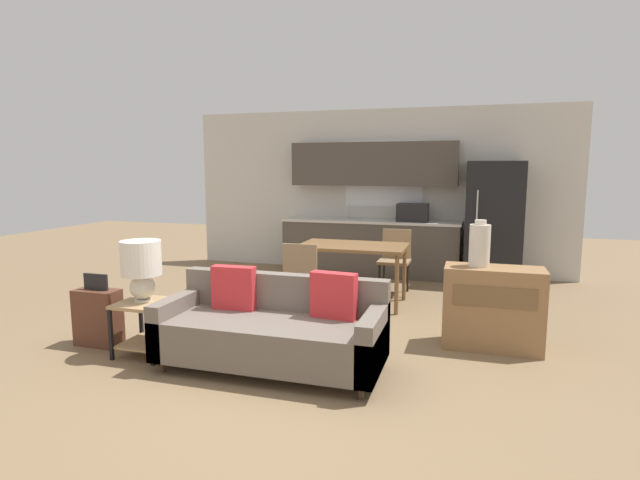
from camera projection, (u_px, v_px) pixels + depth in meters
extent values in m
plane|color=#7F6647|center=(269.00, 376.00, 4.20)|extent=(20.00, 20.00, 0.00)
cube|color=silver|center=(375.00, 191.00, 8.39)|extent=(6.40, 0.06, 2.70)
cube|color=white|center=(384.00, 174.00, 8.27)|extent=(1.29, 0.01, 1.07)
cube|color=#4C443D|center=(370.00, 248.00, 8.20)|extent=(2.85, 0.62, 0.86)
cube|color=silver|center=(371.00, 221.00, 8.14)|extent=(2.88, 0.65, 0.04)
cube|color=#B2B5B7|center=(346.00, 219.00, 8.20)|extent=(0.48, 0.36, 0.01)
cylinder|color=#B7BABC|center=(349.00, 211.00, 8.34)|extent=(0.02, 0.02, 0.24)
cube|color=#4C443D|center=(373.00, 164.00, 8.14)|extent=(2.71, 0.34, 0.70)
cube|color=black|center=(413.00, 213.00, 7.87)|extent=(0.48, 0.36, 0.28)
cube|color=black|center=(493.00, 223.00, 7.51)|extent=(0.81, 0.74, 1.84)
cylinder|color=silver|center=(477.00, 219.00, 7.20)|extent=(0.02, 0.02, 0.83)
cube|color=brown|center=(353.00, 246.00, 6.36)|extent=(1.35, 0.81, 0.04)
cylinder|color=brown|center=(299.00, 278.00, 6.26)|extent=(0.05, 0.05, 0.73)
cylinder|color=brown|center=(397.00, 285.00, 5.91)|extent=(0.05, 0.05, 0.73)
cylinder|color=brown|center=(315.00, 268.00, 6.91)|extent=(0.05, 0.05, 0.73)
cylinder|color=brown|center=(404.00, 273.00, 6.56)|extent=(0.05, 0.05, 0.73)
cylinder|color=#3D2D1E|center=(162.00, 366.00, 4.27)|extent=(0.05, 0.05, 0.10)
cylinder|color=#3D2D1E|center=(361.00, 393.00, 3.77)|extent=(0.05, 0.05, 0.10)
cylinder|color=#3D2D1E|center=(201.00, 342.00, 4.88)|extent=(0.05, 0.05, 0.10)
cylinder|color=#3D2D1E|center=(377.00, 362.00, 4.38)|extent=(0.05, 0.05, 0.10)
cube|color=#6B6056|center=(270.00, 339.00, 4.29)|extent=(1.94, 0.80, 0.35)
cube|color=#6B6056|center=(284.00, 310.00, 4.58)|extent=(1.94, 0.14, 0.68)
cube|color=#6B6056|center=(179.00, 322.00, 4.54)|extent=(0.14, 0.80, 0.49)
cube|color=#6B6056|center=(374.00, 342.00, 4.02)|extent=(0.14, 0.80, 0.49)
cube|color=red|center=(234.00, 288.00, 4.56)|extent=(0.41, 0.14, 0.40)
cube|color=red|center=(334.00, 295.00, 4.28)|extent=(0.41, 0.16, 0.40)
cube|color=tan|center=(145.00, 303.00, 4.62)|extent=(0.48, 0.48, 0.03)
cube|color=tan|center=(147.00, 343.00, 4.68)|extent=(0.43, 0.43, 0.02)
cube|color=black|center=(111.00, 335.00, 4.52)|extent=(0.03, 0.03, 0.48)
cube|color=black|center=(152.00, 340.00, 4.39)|extent=(0.03, 0.03, 0.48)
cube|color=black|center=(141.00, 321.00, 4.93)|extent=(0.03, 0.03, 0.48)
cube|color=black|center=(180.00, 325.00, 4.80)|extent=(0.03, 0.03, 0.48)
cylinder|color=silver|center=(143.00, 300.00, 4.64)|extent=(0.16, 0.16, 0.02)
sphere|color=silver|center=(143.00, 287.00, 4.63)|extent=(0.23, 0.23, 0.23)
cylinder|color=white|center=(141.00, 258.00, 4.59)|extent=(0.36, 0.36, 0.32)
cube|color=olive|center=(493.00, 308.00, 4.80)|extent=(0.92, 0.41, 0.80)
cube|color=brown|center=(494.00, 297.00, 4.58)|extent=(0.74, 0.01, 0.19)
cylinder|color=beige|center=(480.00, 245.00, 4.78)|extent=(0.20, 0.20, 0.40)
cylinder|color=beige|center=(481.00, 222.00, 4.75)|extent=(0.11, 0.11, 0.04)
cube|color=#997A56|center=(394.00, 262.00, 6.90)|extent=(0.42, 0.42, 0.04)
cube|color=#997A56|center=(397.00, 243.00, 7.05)|extent=(0.40, 0.03, 0.41)
cylinder|color=black|center=(379.00, 280.00, 6.82)|extent=(0.03, 0.03, 0.43)
cylinder|color=black|center=(404.00, 282.00, 6.72)|extent=(0.03, 0.03, 0.43)
cylinder|color=black|center=(384.00, 275.00, 7.14)|extent=(0.03, 0.03, 0.43)
cylinder|color=black|center=(408.00, 277.00, 7.04)|extent=(0.03, 0.03, 0.43)
cube|color=#997A56|center=(304.00, 277.00, 5.89)|extent=(0.45, 0.45, 0.04)
cube|color=#997A56|center=(300.00, 262.00, 5.67)|extent=(0.40, 0.06, 0.41)
cylinder|color=black|center=(321.00, 294.00, 6.06)|extent=(0.03, 0.03, 0.43)
cylinder|color=black|center=(294.00, 293.00, 6.13)|extent=(0.03, 0.03, 0.43)
cylinder|color=black|center=(315.00, 301.00, 5.73)|extent=(0.03, 0.03, 0.43)
cylinder|color=black|center=(286.00, 300.00, 5.80)|extent=(0.03, 0.03, 0.43)
cube|color=brown|center=(98.00, 317.00, 4.90)|extent=(0.44, 0.22, 0.56)
cube|color=black|center=(96.00, 282.00, 4.85)|extent=(0.27, 0.02, 0.16)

